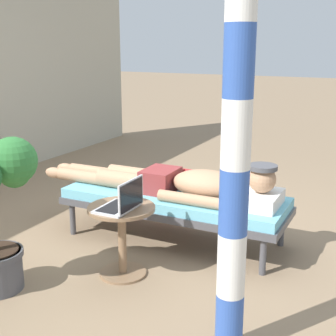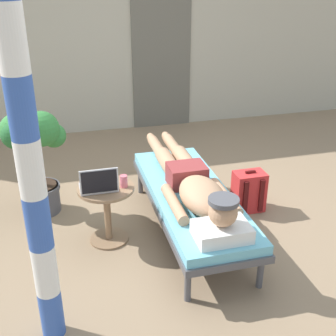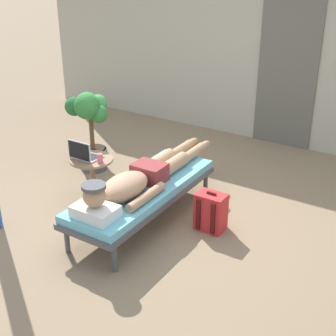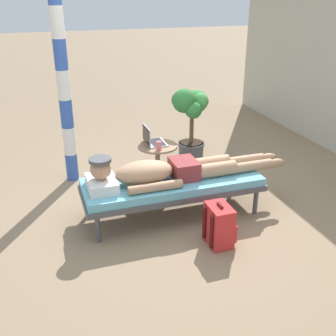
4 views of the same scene
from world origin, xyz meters
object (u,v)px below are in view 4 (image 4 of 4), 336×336
potted_plant (191,116)px  porch_post (64,85)px  person_reclining (166,171)px  backpack (219,225)px  laptop (152,139)px  side_table (158,158)px  lounge_chair (172,185)px  drink_glass (159,146)px

potted_plant → porch_post: 1.72m
person_reclining → backpack: (0.67, 0.31, -0.32)m
laptop → backpack: bearing=8.9°
potted_plant → side_table: bearing=-48.5°
side_table → person_reclining: bearing=-10.4°
laptop → potted_plant: potted_plant is taller
person_reclining → porch_post: porch_post is taller
side_table → potted_plant: 0.91m
person_reclining → side_table: person_reclining is taller
side_table → porch_post: size_ratio=0.22×
side_table → lounge_chair: bearing=-4.9°
drink_glass → potted_plant: potted_plant is taller
person_reclining → porch_post: size_ratio=0.90×
side_table → potted_plant: potted_plant is taller
potted_plant → porch_post: (0.07, -1.63, 0.55)m
side_table → laptop: bearing=-139.5°
lounge_chair → potted_plant: size_ratio=1.79×
laptop → person_reclining: bearing=-6.0°
side_table → backpack: (1.40, 0.18, -0.16)m
lounge_chair → potted_plant: potted_plant is taller
laptop → porch_post: 1.21m
lounge_chair → porch_post: porch_post is taller
lounge_chair → backpack: bearing=19.6°
backpack → side_table: bearing=-172.8°
lounge_chair → porch_post: (-1.23, -0.92, 0.87)m
person_reclining → side_table: (-0.73, 0.13, -0.16)m
lounge_chair → porch_post: bearing=-143.2°
backpack → potted_plant: bearing=166.7°
lounge_chair → backpack: (0.67, 0.24, -0.15)m
laptop → potted_plant: size_ratio=0.29×
lounge_chair → side_table: bearing=175.1°
person_reclining → porch_post: (-1.23, -0.85, 0.69)m
lounge_chair → person_reclining: (0.00, -0.07, 0.17)m
lounge_chair → laptop: bearing=179.1°
side_table → backpack: bearing=7.2°
person_reclining → side_table: size_ratio=4.15×
laptop → drink_glass: (0.21, 0.02, -0.01)m
lounge_chair → person_reclining: person_reclining is taller
person_reclining → drink_glass: size_ratio=20.93×
drink_glass → side_table: bearing=168.8°
person_reclining → drink_glass: bearing=169.8°
potted_plant → porch_post: porch_post is taller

